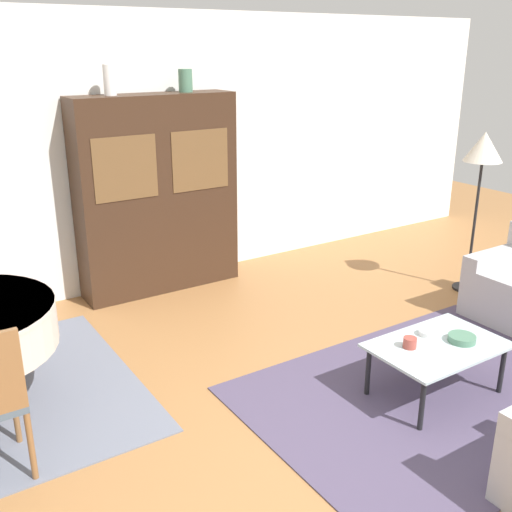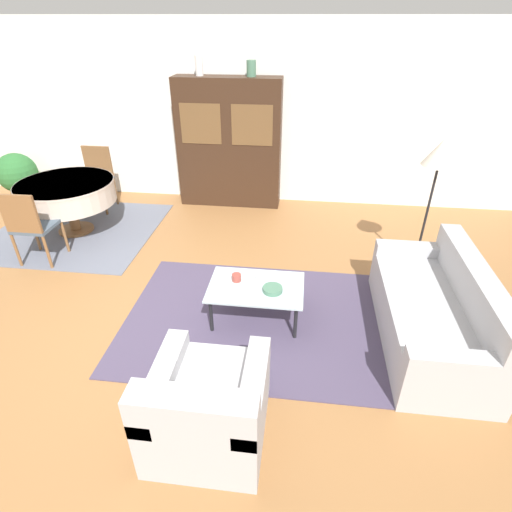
{
  "view_description": "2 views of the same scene",
  "coord_description": "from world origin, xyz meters",
  "px_view_note": "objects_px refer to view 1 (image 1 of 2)",
  "views": [
    {
      "loc": [
        -1.99,
        -1.97,
        2.37
      ],
      "look_at": [
        0.2,
        1.4,
        0.95
      ],
      "focal_mm": 42.0,
      "sensor_mm": 36.0,
      "label": 1
    },
    {
      "loc": [
        1.5,
        -2.72,
        2.69
      ],
      "look_at": [
        1.11,
        0.46,
        0.75
      ],
      "focal_mm": 28.0,
      "sensor_mm": 36.0,
      "label": 2
    }
  ],
  "objects_px": {
    "bowl": "(462,338)",
    "vase_tall": "(109,80)",
    "coffee_table": "(438,349)",
    "vase_short": "(185,81)",
    "bowl_small": "(428,333)",
    "display_cabinet": "(158,195)",
    "cup": "(410,343)",
    "floor_lamp": "(483,156)"
  },
  "relations": [
    {
      "from": "bowl_small",
      "to": "vase_short",
      "type": "distance_m",
      "value": 3.26
    },
    {
      "from": "display_cabinet",
      "to": "coffee_table",
      "type": "bearing_deg",
      "value": -75.11
    },
    {
      "from": "bowl_small",
      "to": "vase_tall",
      "type": "distance_m",
      "value": 3.47
    },
    {
      "from": "vase_tall",
      "to": "bowl_small",
      "type": "bearing_deg",
      "value": -66.3
    },
    {
      "from": "vase_tall",
      "to": "cup",
      "type": "bearing_deg",
      "value": -71.19
    },
    {
      "from": "bowl_small",
      "to": "vase_tall",
      "type": "relative_size",
      "value": 0.5
    },
    {
      "from": "display_cabinet",
      "to": "bowl",
      "type": "xyz_separation_m",
      "value": [
        0.95,
        -2.98,
        -0.55
      ]
    },
    {
      "from": "coffee_table",
      "to": "bowl",
      "type": "height_order",
      "value": "bowl"
    },
    {
      "from": "bowl_small",
      "to": "vase_tall",
      "type": "xyz_separation_m",
      "value": [
        -1.22,
        2.79,
        1.66
      ]
    },
    {
      "from": "floor_lamp",
      "to": "bowl",
      "type": "distance_m",
      "value": 2.27
    },
    {
      "from": "coffee_table",
      "to": "bowl",
      "type": "bearing_deg",
      "value": -20.2
    },
    {
      "from": "cup",
      "to": "bowl_small",
      "type": "xyz_separation_m",
      "value": [
        0.25,
        0.06,
        -0.02
      ]
    },
    {
      "from": "display_cabinet",
      "to": "cup",
      "type": "height_order",
      "value": "display_cabinet"
    },
    {
      "from": "cup",
      "to": "floor_lamp",
      "type": "bearing_deg",
      "value": 28.28
    },
    {
      "from": "cup",
      "to": "bowl",
      "type": "distance_m",
      "value": 0.4
    },
    {
      "from": "coffee_table",
      "to": "floor_lamp",
      "type": "xyz_separation_m",
      "value": [
        1.82,
        1.16,
        1.01
      ]
    },
    {
      "from": "coffee_table",
      "to": "display_cabinet",
      "type": "xyz_separation_m",
      "value": [
        -0.78,
        2.92,
        0.61
      ]
    },
    {
      "from": "coffee_table",
      "to": "vase_short",
      "type": "height_order",
      "value": "vase_short"
    },
    {
      "from": "coffee_table",
      "to": "vase_tall",
      "type": "distance_m",
      "value": 3.59
    },
    {
      "from": "coffee_table",
      "to": "display_cabinet",
      "type": "relative_size",
      "value": 0.48
    },
    {
      "from": "coffee_table",
      "to": "cup",
      "type": "distance_m",
      "value": 0.23
    },
    {
      "from": "bowl",
      "to": "bowl_small",
      "type": "relative_size",
      "value": 1.43
    },
    {
      "from": "coffee_table",
      "to": "vase_tall",
      "type": "relative_size",
      "value": 3.49
    },
    {
      "from": "display_cabinet",
      "to": "vase_short",
      "type": "height_order",
      "value": "vase_short"
    },
    {
      "from": "bowl_small",
      "to": "vase_short",
      "type": "xyz_separation_m",
      "value": [
        -0.47,
        2.79,
        1.63
      ]
    },
    {
      "from": "display_cabinet",
      "to": "bowl_small",
      "type": "height_order",
      "value": "display_cabinet"
    },
    {
      "from": "cup",
      "to": "vase_short",
      "type": "height_order",
      "value": "vase_short"
    },
    {
      "from": "vase_tall",
      "to": "coffee_table",
      "type": "bearing_deg",
      "value": -68.08
    },
    {
      "from": "display_cabinet",
      "to": "cup",
      "type": "xyz_separation_m",
      "value": [
        0.57,
        -2.85,
        -0.53
      ]
    },
    {
      "from": "vase_short",
      "to": "cup",
      "type": "bearing_deg",
      "value": -85.59
    },
    {
      "from": "coffee_table",
      "to": "display_cabinet",
      "type": "height_order",
      "value": "display_cabinet"
    },
    {
      "from": "floor_lamp",
      "to": "bowl",
      "type": "bearing_deg",
      "value": -143.4
    },
    {
      "from": "vase_short",
      "to": "display_cabinet",
      "type": "bearing_deg",
      "value": -179.85
    },
    {
      "from": "coffee_table",
      "to": "vase_short",
      "type": "xyz_separation_m",
      "value": [
        -0.43,
        2.92,
        1.69
      ]
    },
    {
      "from": "bowl_small",
      "to": "vase_tall",
      "type": "bearing_deg",
      "value": 113.7
    },
    {
      "from": "bowl",
      "to": "vase_tall",
      "type": "relative_size",
      "value": 0.71
    },
    {
      "from": "bowl_small",
      "to": "floor_lamp",
      "type": "bearing_deg",
      "value": 30.1
    },
    {
      "from": "cup",
      "to": "vase_tall",
      "type": "distance_m",
      "value": 3.43
    },
    {
      "from": "bowl",
      "to": "vase_short",
      "type": "bearing_deg",
      "value": 101.26
    },
    {
      "from": "bowl",
      "to": "vase_tall",
      "type": "xyz_separation_m",
      "value": [
        -1.35,
        2.99,
        1.65
      ]
    },
    {
      "from": "display_cabinet",
      "to": "vase_tall",
      "type": "bearing_deg",
      "value": 179.87
    },
    {
      "from": "coffee_table",
      "to": "vase_tall",
      "type": "xyz_separation_m",
      "value": [
        -1.18,
        2.92,
        1.71
      ]
    }
  ]
}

